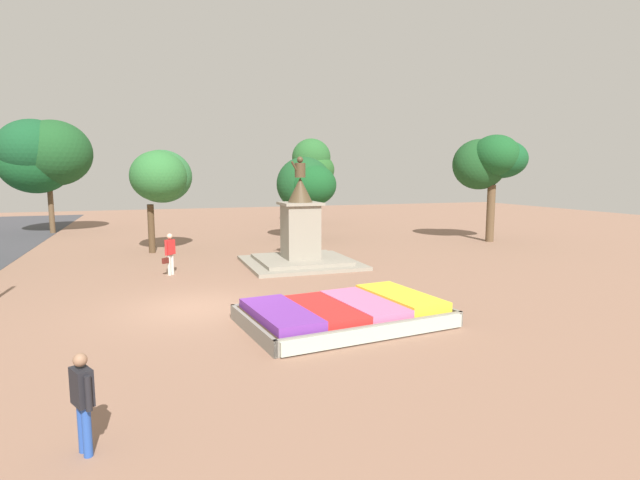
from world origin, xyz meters
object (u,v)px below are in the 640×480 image
object	(u,v)px
statue_monument	(300,239)
pedestrian_with_handbag	(170,252)
flower_planter	(345,313)
pedestrian_near_planter	(83,397)

from	to	relation	value
statue_monument	pedestrian_with_handbag	world-z (taller)	statue_monument
flower_planter	pedestrian_with_handbag	world-z (taller)	pedestrian_with_handbag
pedestrian_with_handbag	pedestrian_near_planter	size ratio (longest dim) A/B	1.10
statue_monument	pedestrian_with_handbag	size ratio (longest dim) A/B	2.90
flower_planter	statue_monument	distance (m)	9.10
pedestrian_with_handbag	statue_monument	bearing A→B (deg)	5.43
flower_planter	pedestrian_near_planter	bearing A→B (deg)	-141.69
statue_monument	pedestrian_with_handbag	bearing A→B (deg)	-174.57
pedestrian_with_handbag	pedestrian_near_planter	distance (m)	13.28
statue_monument	pedestrian_near_planter	xyz separation A→B (m)	(-7.45, -13.70, -0.27)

